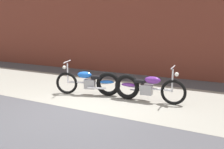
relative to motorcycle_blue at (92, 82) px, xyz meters
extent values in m
plane|color=#47474C|center=(0.50, -1.31, -0.40)|extent=(80.00, 80.00, 0.00)
cube|color=gray|center=(0.50, 0.44, -0.40)|extent=(36.00, 3.50, 0.01)
cube|color=brown|center=(0.50, 3.89, 1.96)|extent=(36.00, 0.50, 4.72)
torus|color=black|center=(-0.77, -0.25, -0.06)|extent=(0.67, 0.29, 0.68)
torus|color=black|center=(0.47, 0.16, -0.03)|extent=(0.73, 0.35, 0.73)
cylinder|color=silver|center=(-0.15, -0.05, -0.02)|extent=(1.19, 0.44, 0.06)
cube|color=#99999E|center=(-0.07, -0.02, -0.06)|extent=(0.37, 0.31, 0.28)
ellipsoid|color=blue|center=(-0.23, -0.07, 0.22)|extent=(0.48, 0.32, 0.20)
ellipsoid|color=blue|center=(0.42, 0.14, 0.03)|extent=(0.47, 0.31, 0.10)
cube|color=black|center=(0.12, 0.04, 0.16)|extent=(0.33, 0.28, 0.08)
cylinder|color=silver|center=(-0.73, -0.24, 0.25)|extent=(0.06, 0.06, 0.62)
cylinder|color=silver|center=(-0.73, -0.24, 0.61)|extent=(0.21, 0.56, 0.03)
sphere|color=white|center=(-0.82, -0.27, 0.43)|extent=(0.11, 0.11, 0.11)
cylinder|color=silver|center=(0.20, -0.09, -0.14)|extent=(0.54, 0.23, 0.06)
torus|color=black|center=(2.40, 0.22, -0.06)|extent=(0.68, 0.14, 0.68)
torus|color=black|center=(1.10, 0.11, -0.03)|extent=(0.74, 0.19, 0.73)
cylinder|color=silver|center=(1.75, 0.16, -0.02)|extent=(1.24, 0.16, 0.06)
cube|color=#99999E|center=(1.67, 0.16, -0.06)|extent=(0.34, 0.25, 0.28)
ellipsoid|color=#6B2D93|center=(1.83, 0.17, 0.22)|extent=(0.45, 0.23, 0.20)
ellipsoid|color=#6B2D93|center=(1.15, 0.11, 0.03)|extent=(0.45, 0.22, 0.10)
cube|color=black|center=(1.47, 0.14, 0.16)|extent=(0.30, 0.22, 0.08)
cylinder|color=silver|center=(2.36, 0.21, 0.25)|extent=(0.05, 0.05, 0.62)
cylinder|color=silver|center=(2.36, 0.21, 0.61)|extent=(0.08, 0.58, 0.03)
sphere|color=white|center=(2.46, 0.22, 0.43)|extent=(0.11, 0.11, 0.11)
cylinder|color=silver|center=(1.42, 0.29, -0.14)|extent=(0.55, 0.10, 0.06)
camera|label=1|loc=(3.86, -6.01, 1.63)|focal=38.89mm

